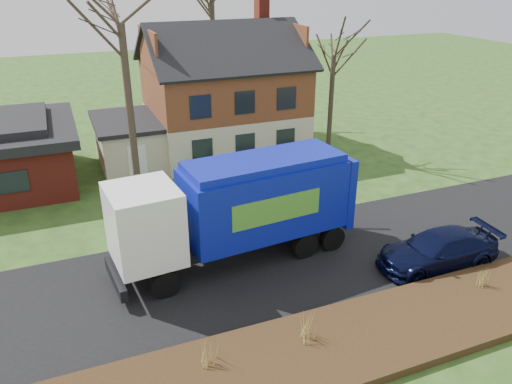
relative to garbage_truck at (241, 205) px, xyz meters
name	(u,v)px	position (x,y,z in m)	size (l,w,h in m)	color
ground	(289,260)	(1.74, -0.91, -2.44)	(120.00, 120.00, 0.00)	#254617
road	(289,260)	(1.74, -0.91, -2.43)	(80.00, 7.00, 0.02)	black
mulch_verge	(361,339)	(1.74, -6.21, -2.29)	(80.00, 3.50, 0.30)	black
main_house	(216,89)	(3.23, 13.00, 1.59)	(12.95, 8.95, 9.26)	beige
garbage_truck	(241,205)	(0.00, 0.00, 0.00)	(10.05, 3.50, 4.23)	black
silver_sedan	(233,211)	(0.68, 2.90, -1.75)	(1.46, 4.19, 1.38)	#9B9DA2
navy_wagon	(438,250)	(7.04, -3.46, -1.71)	(2.03, 4.99, 1.45)	black
tree_front_east	(335,37)	(9.33, 9.32, 4.88)	(3.24, 3.24, 9.00)	#382D22
grass_clump_west	(210,351)	(-3.08, -5.60, -1.68)	(0.34, 0.28, 0.91)	tan
grass_clump_mid	(308,326)	(0.05, -5.73, -1.64)	(0.35, 0.29, 0.99)	tan
grass_clump_east	(484,277)	(7.33, -5.60, -1.74)	(0.32, 0.26, 0.80)	#9A8B44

